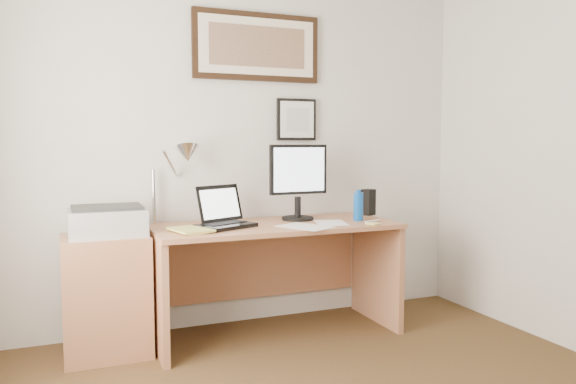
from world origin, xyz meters
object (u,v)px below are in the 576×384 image
desk (271,256)px  laptop (224,217)px  printer (107,221)px  book (175,232)px  water_bottle (358,207)px  lcd_monitor (298,178)px  side_cabinet (106,296)px

desk → laptop: size_ratio=3.80×
desk → printer: size_ratio=3.64×
book → printer: bearing=151.3°
desk → printer: bearing=-178.1°
desk → laptop: laptop is taller
book → water_bottle: bearing=3.4°
book → laptop: (0.34, 0.16, 0.05)m
desk → printer: printer is taller
lcd_monitor → printer: bearing=-177.4°
water_bottle → laptop: 0.94m
book → desk: size_ratio=0.17×
desk → lcd_monitor: 0.57m
desk → side_cabinet: bearing=-178.1°
laptop → lcd_monitor: size_ratio=0.81×
side_cabinet → lcd_monitor: bearing=2.6°
lcd_monitor → printer: (-1.27, -0.06, -0.22)m
water_bottle → desk: size_ratio=0.12×
laptop → lcd_monitor: (0.56, 0.09, 0.23)m
water_bottle → lcd_monitor: 0.46m
water_bottle → desk: (-0.58, 0.16, -0.33)m
lcd_monitor → printer: 1.29m
side_cabinet → water_bottle: 1.73m
desk → lcd_monitor: lcd_monitor is taller
water_bottle → lcd_monitor: (-0.37, 0.18, 0.19)m
water_bottle → printer: 1.64m
side_cabinet → printer: size_ratio=1.66×
side_cabinet → laptop: size_ratio=1.74×
side_cabinet → printer: bearing=-0.4°
lcd_monitor → printer: lcd_monitor is taller
side_cabinet → laptop: (0.72, -0.04, 0.44)m
side_cabinet → book: (0.38, -0.20, 0.40)m
water_bottle → printer: (-1.64, 0.12, -0.03)m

